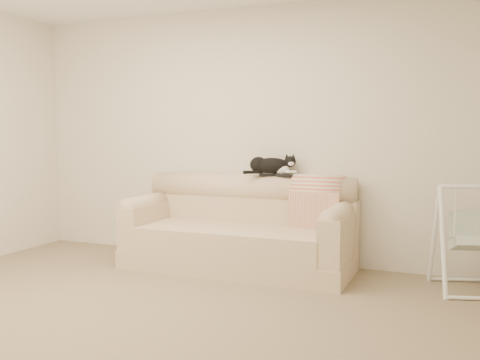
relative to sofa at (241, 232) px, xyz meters
The scene contains 8 objects.
ground_plane 1.65m from the sofa, 92.74° to the right, with size 5.00×5.00×0.00m, color #77644A.
room_shell 2.00m from the sofa, 92.74° to the right, with size 5.04×4.04×2.60m.
sofa is the anchor object (origin of this frame).
remote_a 0.64m from the sofa, 46.71° to the left, with size 0.19×0.11×0.03m.
remote_b 0.71m from the sofa, 28.00° to the left, with size 0.18×0.09×0.02m.
tuxedo_cat 0.73m from the sofa, 44.78° to the left, with size 0.51×0.36×0.21m.
throw_blanket 0.84m from the sofa, 17.65° to the left, with size 0.49×0.38×0.58m.
baby_swing 2.07m from the sofa, ahead, with size 0.69×0.71×0.90m.
Camera 1 is at (2.04, -3.19, 1.32)m, focal length 40.00 mm.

